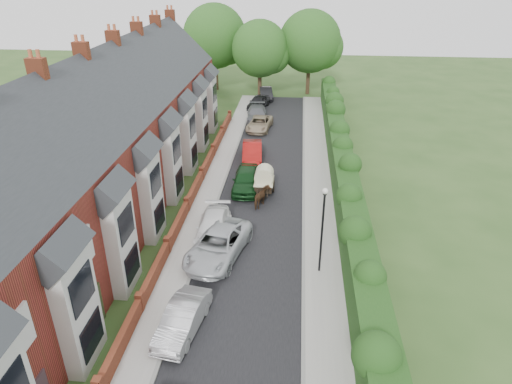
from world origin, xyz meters
TOP-DOWN VIEW (x-y plane):
  - ground at (0.00, 0.00)m, footprint 140.00×140.00m
  - road at (-0.50, 11.00)m, footprint 6.00×58.00m
  - pavement_hedge_side at (3.60, 11.00)m, footprint 2.20×58.00m
  - pavement_house_side at (-4.35, 11.00)m, footprint 1.70×58.00m
  - kerb_hedge_side at (2.55, 11.00)m, footprint 0.18×58.00m
  - kerb_house_side at (-3.55, 11.00)m, footprint 0.18×58.00m
  - hedge at (5.40, 11.00)m, footprint 2.10×58.00m
  - terrace_row at (-10.87, 9.98)m, footprint 9.05×40.50m
  - garden_wall_row at (-5.35, 10.00)m, footprint 0.35×40.35m
  - lamppost at (3.40, 4.00)m, footprint 0.32×0.32m
  - tree_far_left at (-2.65, 40.08)m, footprint 7.14×6.80m
  - tree_far_right at (3.39, 42.08)m, footprint 7.98×7.60m
  - tree_far_back at (-8.59, 43.08)m, footprint 8.40×8.00m
  - car_silver_a at (-2.99, -1.05)m, footprint 2.09×4.33m
  - car_silver_b at (-2.35, 5.00)m, footprint 3.76×6.06m
  - car_white at (-3.00, 7.00)m, footprint 2.14×4.88m
  - car_green at (-1.75, 13.81)m, footprint 1.98×4.75m
  - car_red at (-1.86, 19.42)m, footprint 2.03×4.76m
  - car_beige at (-1.92, 27.40)m, footprint 2.66×4.86m
  - car_grey at (-2.47, 30.34)m, footprint 2.41×5.16m
  - car_black at (-2.71, 35.00)m, footprint 2.73×4.61m
  - horse at (-0.34, 11.20)m, footprint 1.25×1.84m
  - horse_cart at (-0.34, 13.02)m, footprint 1.42×3.13m
  - car_extra_far at (-2.15, 39.06)m, footprint 2.17×4.42m

SIDE VIEW (x-z plane):
  - ground at x=0.00m, z-range 0.00..0.00m
  - road at x=-0.50m, z-range 0.00..0.02m
  - pavement_hedge_side at x=3.60m, z-range 0.00..0.12m
  - pavement_house_side at x=-4.35m, z-range 0.00..0.12m
  - kerb_hedge_side at x=2.55m, z-range 0.00..0.13m
  - kerb_house_side at x=-3.55m, z-range 0.00..0.13m
  - garden_wall_row at x=-5.35m, z-range -0.09..1.01m
  - car_beige at x=-1.92m, z-range 0.00..1.29m
  - car_silver_a at x=-2.99m, z-range 0.00..1.37m
  - car_extra_far at x=-2.15m, z-range 0.00..1.39m
  - car_white at x=-3.00m, z-range 0.00..1.40m
  - horse at x=-0.34m, z-range 0.00..1.42m
  - car_grey at x=-2.47m, z-range 0.00..1.46m
  - car_black at x=-2.71m, z-range 0.00..1.47m
  - car_red at x=-1.86m, z-range 0.00..1.53m
  - car_silver_b at x=-2.35m, z-range 0.00..1.56m
  - car_green at x=-1.75m, z-range 0.00..1.61m
  - horse_cart at x=-0.34m, z-range 0.16..2.42m
  - hedge at x=5.40m, z-range 0.18..3.03m
  - lamppost at x=3.40m, z-range 0.72..5.88m
  - terrace_row at x=-10.87m, z-range -1.28..10.22m
  - tree_far_left at x=-2.65m, z-range 1.07..10.36m
  - tree_far_right at x=3.39m, z-range 1.16..11.47m
  - tree_far_back at x=-8.59m, z-range 1.21..12.03m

